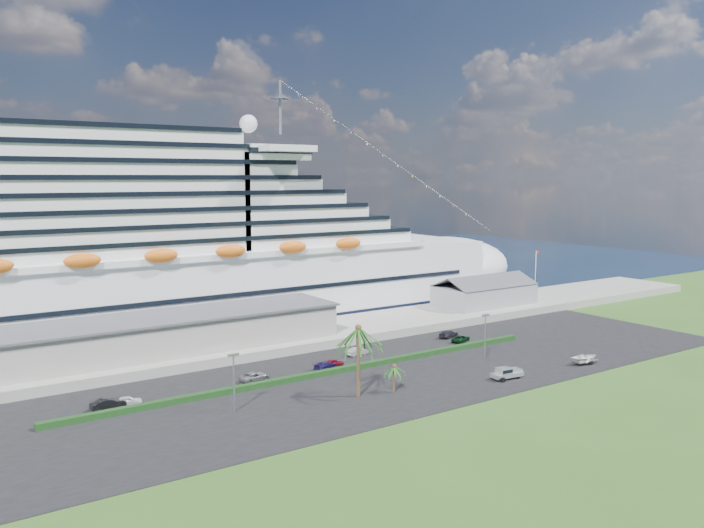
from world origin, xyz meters
TOP-DOWN VIEW (x-y plane):
  - ground at (0.00, 0.00)m, footprint 420.00×420.00m
  - asphalt_lot at (0.00, 11.00)m, footprint 140.00×38.00m
  - wharf at (0.00, 40.00)m, footprint 240.00×20.00m
  - water at (0.00, 130.00)m, footprint 420.00×160.00m
  - cruise_ship at (-21.53, 64.00)m, footprint 191.00×38.00m
  - terminal_building at (-25.00, 40.00)m, footprint 61.00×15.00m
  - port_shed at (52.00, 40.00)m, footprint 24.00×12.31m
  - flagpole at (70.04, 40.00)m, footprint 1.08×0.16m
  - hedge at (-8.00, 16.00)m, footprint 88.00×1.10m
  - lamp_post_left at (-28.00, 8.00)m, footprint 1.60×0.35m
  - lamp_post_right at (20.00, 8.00)m, footprint 1.60×0.35m
  - palm_tall at (-10.00, 4.00)m, footprint 8.82×8.82m
  - palm_short at (-4.50, 2.50)m, footprint 3.53×3.53m
  - parked_car_0 at (-39.28, 19.14)m, footprint 4.05×2.14m
  - parked_car_1 at (-42.08, 19.06)m, footprint 4.89×1.91m
  - parked_car_2 at (-19.15, 19.78)m, footprint 5.27×3.09m
  - parked_car_3 at (-6.29, 19.30)m, footprint 4.76×3.04m
  - parked_car_4 at (-4.17, 19.79)m, footprint 3.75×1.74m
  - parked_car_5 at (3.28, 23.44)m, footprint 4.40×1.95m
  - parked_car_6 at (25.99, 20.44)m, footprint 5.25×3.79m
  - parked_car_7 at (26.58, 24.72)m, footprint 5.51×3.46m
  - pickup_truck at (14.69, -2.14)m, footprint 5.63×2.65m
  - boat_trailer at (32.68, -3.65)m, footprint 6.03×4.12m

SIDE VIEW (x-z plane):
  - ground at x=0.00m, z-range 0.00..0.00m
  - water at x=0.00m, z-range 0.00..0.02m
  - asphalt_lot at x=0.00m, z-range 0.00..0.12m
  - hedge at x=-8.00m, z-range 0.12..1.02m
  - parked_car_4 at x=-4.17m, z-range 0.12..1.36m
  - parked_car_3 at x=-6.29m, z-range 0.12..1.40m
  - parked_car_0 at x=-39.28m, z-range 0.12..1.43m
  - parked_car_6 at x=25.99m, z-range 0.12..1.45m
  - parked_car_2 at x=-19.15m, z-range 0.12..1.50m
  - parked_car_5 at x=3.28m, z-range 0.12..1.52m
  - parked_car_7 at x=26.58m, z-range 0.12..1.61m
  - wharf at x=0.00m, z-range 0.00..1.80m
  - parked_car_1 at x=-42.08m, z-range 0.12..1.71m
  - pickup_truck at x=14.69m, z-range 0.21..2.12m
  - boat_trailer at x=32.68m, z-range 0.40..2.10m
  - palm_short at x=-4.50m, z-range 1.38..5.95m
  - port_shed at x=52.00m, z-range 0.71..8.08m
  - terminal_building at x=-25.00m, z-range 1.86..8.16m
  - lamp_post_left at x=-28.00m, z-range 1.21..9.48m
  - lamp_post_right at x=20.00m, z-range 1.21..9.48m
  - flagpole at x=70.04m, z-range 2.27..14.27m
  - palm_tall at x=-10.00m, z-range 3.64..14.77m
  - cruise_ship at x=-21.53m, z-range -10.31..43.69m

